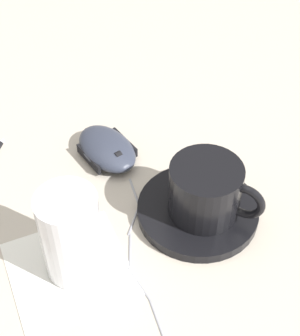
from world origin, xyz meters
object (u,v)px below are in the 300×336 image
Objects in this scene: computer_mouse at (107,148)px; coffee_cup at (207,190)px; saucer at (198,210)px; drinking_glass at (71,235)px.

coffee_cup is at bearing -68.28° from computer_mouse.
drinking_glass is (-0.17, -0.00, 0.05)m from saucer.
computer_mouse is at bearing 111.72° from coffee_cup.
saucer is at bearing 1.20° from drinking_glass.
computer_mouse is at bearing 54.57° from drinking_glass.
coffee_cup is 0.18m from drinking_glass.
saucer is 1.35× the size of computer_mouse.
drinking_glass reaches higher than coffee_cup.
coffee_cup is (0.01, -0.01, 0.04)m from saucer.
drinking_glass is at bearing 178.80° from coffee_cup.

